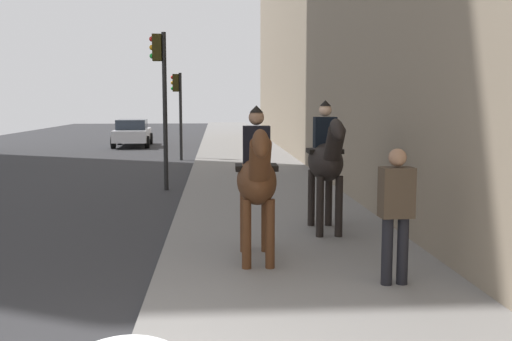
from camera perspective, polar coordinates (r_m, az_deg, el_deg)
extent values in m
ellipsoid|color=#4C2B16|center=(8.33, 0.05, -0.97)|extent=(1.51, 0.58, 0.66)
cylinder|color=#4C2B16|center=(8.02, 1.38, -6.18)|extent=(0.13, 0.13, 0.95)
cylinder|color=#4C2B16|center=(8.00, -0.92, -6.20)|extent=(0.13, 0.13, 0.95)
cylinder|color=#4C2B16|center=(8.90, 0.93, -4.88)|extent=(0.13, 0.13, 0.95)
cylinder|color=#4C2B16|center=(8.88, -1.14, -4.91)|extent=(0.13, 0.13, 0.95)
cylinder|color=#4C2B16|center=(7.53, 0.37, 0.87)|extent=(0.64, 0.29, 0.68)
ellipsoid|color=#4C2B16|center=(7.30, 0.47, 2.65)|extent=(0.63, 0.23, 0.49)
cylinder|color=black|center=(9.05, -0.19, -0.99)|extent=(0.28, 0.10, 0.55)
cube|color=black|center=(8.36, 0.04, 0.31)|extent=(0.45, 0.61, 0.08)
cube|color=black|center=(8.33, 0.04, 2.46)|extent=(0.29, 0.38, 0.55)
sphere|color=#8C664C|center=(8.31, 0.04, 5.18)|extent=(0.22, 0.22, 0.22)
cone|color=black|center=(8.31, 0.04, 6.01)|extent=(0.20, 0.20, 0.10)
ellipsoid|color=black|center=(10.27, 6.73, 0.87)|extent=(1.50, 0.56, 0.66)
cylinder|color=black|center=(9.96, 8.05, -3.47)|extent=(0.13, 0.13, 1.03)
cylinder|color=black|center=(9.90, 6.24, -3.51)|extent=(0.13, 0.13, 1.03)
cylinder|color=black|center=(10.83, 7.07, -2.64)|extent=(0.13, 0.13, 1.03)
cylinder|color=black|center=(10.78, 5.40, -2.66)|extent=(0.13, 0.13, 1.03)
cylinder|color=black|center=(9.49, 7.61, 2.49)|extent=(0.63, 0.28, 0.68)
ellipsoid|color=black|center=(9.27, 7.89, 3.93)|extent=(0.63, 0.22, 0.49)
cylinder|color=black|center=(10.98, 6.04, 0.74)|extent=(0.28, 0.10, 0.55)
cube|color=black|center=(10.30, 6.69, 1.91)|extent=(0.44, 0.60, 0.08)
cube|color=black|center=(10.28, 6.71, 3.66)|extent=(0.28, 0.38, 0.55)
sphere|color=#D8AD8C|center=(10.27, 6.74, 5.86)|extent=(0.22, 0.22, 0.22)
cone|color=black|center=(10.27, 6.75, 6.53)|extent=(0.20, 0.20, 0.10)
cylinder|color=black|center=(7.50, 12.61, -7.66)|extent=(0.14, 0.14, 0.85)
cylinder|color=black|center=(7.57, 14.05, -7.57)|extent=(0.14, 0.14, 0.85)
cube|color=#3F3326|center=(7.39, 13.49, -2.08)|extent=(0.28, 0.41, 0.62)
sphere|color=#8C664C|center=(7.34, 13.58, 1.24)|extent=(0.22, 0.22, 0.22)
cube|color=silver|center=(31.96, -11.89, 3.41)|extent=(4.56, 1.91, 0.60)
cube|color=#262D38|center=(31.66, -11.96, 4.39)|extent=(2.14, 1.59, 0.52)
cylinder|color=black|center=(33.44, -13.12, 3.01)|extent=(0.65, 0.25, 0.64)
cylinder|color=black|center=(33.29, -10.20, 3.06)|extent=(0.65, 0.25, 0.64)
cylinder|color=black|center=(30.68, -13.70, 2.67)|extent=(0.65, 0.25, 0.64)
cylinder|color=black|center=(30.52, -10.52, 2.73)|extent=(0.65, 0.25, 0.64)
cylinder|color=black|center=(15.89, -8.83, 5.60)|extent=(0.12, 0.12, 4.20)
cube|color=#2D280C|center=(15.96, -9.60, 11.70)|extent=(0.20, 0.24, 0.70)
sphere|color=red|center=(16.00, -10.09, 12.47)|extent=(0.14, 0.14, 0.14)
sphere|color=orange|center=(15.98, -10.07, 11.68)|extent=(0.14, 0.14, 0.14)
sphere|color=green|center=(15.96, -10.05, 10.90)|extent=(0.14, 0.14, 0.14)
cylinder|color=black|center=(24.02, -7.33, 5.18)|extent=(0.12, 0.12, 3.53)
cube|color=#2D280C|center=(24.03, -7.81, 8.43)|extent=(0.20, 0.24, 0.70)
sphere|color=red|center=(24.05, -8.13, 8.95)|extent=(0.14, 0.14, 0.14)
sphere|color=orange|center=(24.04, -8.12, 8.43)|extent=(0.14, 0.14, 0.14)
sphere|color=green|center=(24.04, -8.11, 7.90)|extent=(0.14, 0.14, 0.14)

